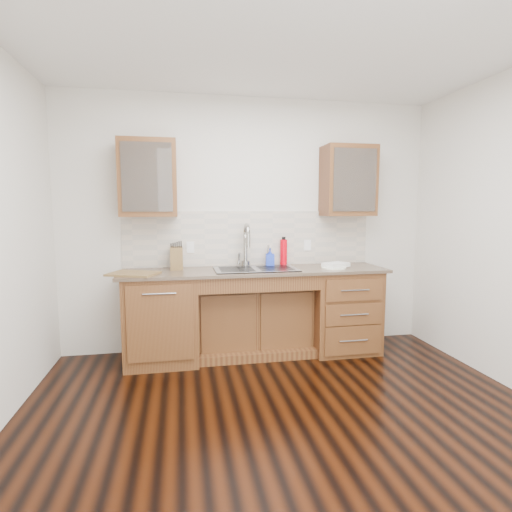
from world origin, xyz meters
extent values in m
cube|color=black|center=(0.00, 0.00, -0.05)|extent=(4.00, 3.50, 0.10)
cube|color=white|center=(0.00, 0.00, 2.75)|extent=(4.00, 3.50, 0.10)
cube|color=silver|center=(0.00, 1.80, 1.35)|extent=(4.00, 0.10, 2.70)
cube|color=#593014|center=(-0.95, 1.44, 0.44)|extent=(0.70, 0.62, 0.88)
cube|color=#593014|center=(0.00, 1.53, 0.35)|extent=(1.20, 0.44, 0.70)
cube|color=#593014|center=(0.95, 1.44, 0.44)|extent=(0.70, 0.62, 0.88)
cube|color=#84705B|center=(0.00, 1.43, 0.90)|extent=(2.70, 0.65, 0.03)
cube|color=beige|center=(0.00, 1.74, 1.21)|extent=(2.70, 0.02, 0.59)
cube|color=#9E9EA5|center=(0.00, 1.41, 0.83)|extent=(0.84, 0.46, 0.19)
cylinder|color=#999993|center=(-0.07, 1.64, 1.11)|extent=(0.04, 0.04, 0.40)
cylinder|color=#999993|center=(0.18, 1.65, 1.03)|extent=(0.02, 0.02, 0.24)
cube|color=#593014|center=(-1.05, 1.58, 1.83)|extent=(0.55, 0.34, 0.75)
cube|color=#593014|center=(1.05, 1.58, 1.83)|extent=(0.55, 0.34, 0.75)
cube|color=white|center=(-0.65, 1.73, 1.12)|extent=(0.08, 0.01, 0.12)
cube|color=white|center=(0.65, 1.73, 1.12)|extent=(0.08, 0.01, 0.12)
imported|color=blue|center=(0.19, 1.61, 1.01)|extent=(0.10, 0.10, 0.20)
cylinder|color=red|center=(0.36, 1.68, 1.05)|extent=(0.10, 0.10, 0.28)
cylinder|color=white|center=(0.81, 1.34, 0.92)|extent=(0.26, 0.26, 0.01)
cube|color=white|center=(0.84, 1.36, 0.94)|extent=(0.30, 0.27, 0.04)
cube|color=olive|center=(-0.80, 1.59, 1.02)|extent=(0.13, 0.21, 0.23)
cube|color=brown|center=(-1.19, 1.31, 0.92)|extent=(0.52, 0.45, 0.02)
imported|color=white|center=(-1.13, 1.58, 1.78)|extent=(0.16, 0.16, 0.10)
imported|color=white|center=(-0.90, 1.58, 1.77)|extent=(0.11, 0.11, 0.09)
imported|color=white|center=(0.93, 1.58, 1.77)|extent=(0.13, 0.13, 0.10)
imported|color=white|center=(1.20, 1.58, 1.77)|extent=(0.11, 0.11, 0.08)
camera|label=1|loc=(-0.74, -2.55, 1.53)|focal=28.00mm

